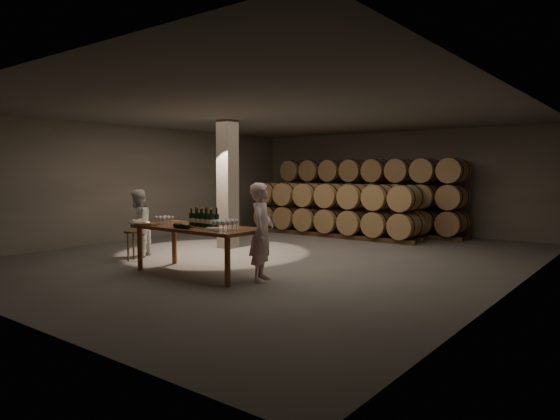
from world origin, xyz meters
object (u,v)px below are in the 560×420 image
Objects in this scene: plate at (214,228)px; notebook_near at (150,224)px; person_woman at (138,223)px; bottle_cluster at (204,220)px; stool at (133,236)px; tasting_table at (198,232)px; person_man at (262,232)px.

plate is 1.15× the size of notebook_near.
person_woman reaches higher than notebook_near.
bottle_cluster is 0.40× the size of person_woman.
stool is 0.43× the size of person_woman.
plate reaches higher than stool.
tasting_table is at bearing 11.90° from notebook_near.
bottle_cluster is at bearing 51.81° from person_woman.
person_woman is (-3.78, 0.18, -0.10)m from person_man.
stool is at bearing 66.92° from person_man.
stool is 3.50m from person_man.
tasting_table is at bearing 49.81° from person_woman.
stool is at bearing 176.86° from tasting_table.
tasting_table is at bearing 76.18° from person_man.
person_woman reaches higher than tasting_table.
plate is (0.40, -0.14, -0.12)m from bottle_cluster.
bottle_cluster is at bearing -1.14° from stool.
person_woman reaches higher than plate.
person_man is (0.83, 0.35, -0.04)m from plate.
bottle_cluster reaches higher than tasting_table.
person_man is (2.24, 0.67, -0.05)m from notebook_near.
bottle_cluster is at bearing 36.97° from tasting_table.
stool is 0.51m from person_woman.
stool is (-2.24, 0.04, -0.49)m from bottle_cluster.
tasting_table is 10.29× the size of notebook_near.
bottle_cluster is 1.26m from person_man.
plate is (0.50, -0.07, 0.11)m from tasting_table.
tasting_table reaches higher than stool.
plate reaches higher than tasting_table.
person_man is (1.23, 0.21, -0.16)m from bottle_cluster.
notebook_near is 1.39m from stool.
person_woman is (-2.45, 0.46, -0.03)m from tasting_table.
stool is at bearing 146.67° from notebook_near.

